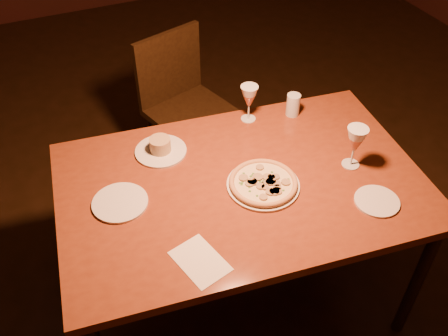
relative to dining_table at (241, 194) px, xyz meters
name	(u,v)px	position (x,y,z in m)	size (l,w,h in m)	color
floor	(246,257)	(0.13, 0.19, -0.73)	(7.00, 7.00, 0.00)	black
dining_table	(241,194)	(0.00, 0.00, 0.00)	(1.59, 1.12, 0.80)	brown
chair_far	(184,103)	(0.11, 1.01, -0.21)	(0.55, 0.55, 0.92)	black
pizza_plate	(263,183)	(0.07, -0.06, 0.09)	(0.30, 0.30, 0.03)	silver
ramekin_saucer	(160,148)	(-0.24, 0.31, 0.09)	(0.23, 0.23, 0.07)	silver
wine_glass_far	(249,103)	(0.21, 0.38, 0.16)	(0.08, 0.08, 0.18)	#BA684D
wine_glass_right	(354,147)	(0.47, -0.09, 0.17)	(0.09, 0.09, 0.19)	#BA684D
water_tumbler	(293,105)	(0.42, 0.33, 0.12)	(0.06, 0.06, 0.11)	silver
side_plate_left	(120,203)	(-0.49, 0.08, 0.08)	(0.22, 0.22, 0.01)	silver
side_plate_near	(377,201)	(0.44, -0.32, 0.07)	(0.18, 0.18, 0.01)	silver
menu_card	(200,261)	(-0.31, -0.31, 0.07)	(0.14, 0.21, 0.00)	silver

